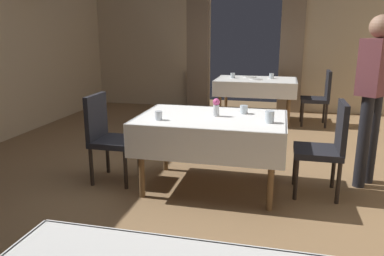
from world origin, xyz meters
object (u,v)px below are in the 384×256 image
Objects in this scene: person_waiter_by_doorway at (374,88)px; chair_mid_left at (107,134)px; dining_table_mid at (212,126)px; chair_far_right at (320,95)px; glass_far_a at (272,76)px; plate_far_b at (250,77)px; glass_mid_d at (270,117)px; glass_far_d at (233,75)px; dining_table_far at (256,84)px; glass_mid_b at (244,110)px; chair_mid_right at (327,144)px; flower_vase_mid at (216,107)px; plate_far_c at (256,79)px; glass_mid_c at (159,116)px.

chair_mid_left is at bearing -169.30° from person_waiter_by_doorway.
chair_far_right reaches higher than dining_table_mid.
plate_far_b is (-0.39, 0.12, -0.04)m from glass_far_a.
glass_mid_d is at bearing -13.46° from dining_table_mid.
glass_far_a and glass_far_d have the same top height.
dining_table_far is 3.42m from chair_mid_left.
person_waiter_by_doorway is at bearing -63.30° from dining_table_far.
chair_mid_left is 1.00× the size of chair_far_right.
plate_far_b is at bearing 88.60° from dining_table_mid.
chair_far_right is at bearing -13.17° from glass_far_a.
dining_table_far is 16.08× the size of glass_mid_b.
person_waiter_by_doorway reaches higher than chair_mid_right.
glass_mid_b is (0.25, 0.18, -0.05)m from flower_vase_mid.
chair_far_right reaches higher than flower_vase_mid.
chair_far_right is 1.09m from plate_far_c.
chair_mid_right is at bearing -72.51° from plate_far_b.
chair_mid_left is 8.58× the size of glass_mid_d.
chair_mid_right is 2.96m from chair_far_right.
glass_mid_d is 1.17m from person_waiter_by_doorway.
chair_mid_left is 3.33m from glass_far_d.
dining_table_mid is 3.31m from chair_far_right.
glass_far_a is at bearing 81.70° from dining_table_mid.
flower_vase_mid is at bearing -85.56° from glass_far_d.
glass_mid_b is 2.83m from plate_far_c.
person_waiter_by_doorway is at bearing -57.00° from glass_far_d.
flower_vase_mid is (-1.07, -0.06, 0.33)m from chair_mid_right.
glass_far_d is 0.05× the size of person_waiter_by_doorway.
dining_table_far is 12.78× the size of glass_mid_d.
glass_mid_c is at bearing -167.32° from chair_mid_right.
plate_far_b is at bearing 93.84° from glass_mid_b.
dining_table_mid is at bearing -146.31° from flower_vase_mid.
dining_table_mid is at bearing 29.66° from glass_mid_c.
dining_table_far is 0.29m from plate_far_b.
glass_mid_d reaches higher than glass_far_a.
glass_mid_c is at bearing -101.73° from plate_far_c.
chair_mid_left is at bearing -169.84° from glass_mid_b.
person_waiter_by_doorway is (2.65, 0.50, 0.51)m from chair_mid_left.
glass_mid_b is at bearing 128.35° from glass_mid_d.
chair_mid_right reaches higher than glass_mid_b.
dining_table_far is at bearing 176.64° from chair_far_right.
chair_mid_left is 3.37m from plate_far_c.
glass_far_a reaches higher than glass_mid_b.
chair_mid_right is 4.69× the size of plate_far_c.
chair_mid_left is 4.69× the size of plate_far_c.
chair_mid_left is 1.45m from glass_mid_b.
chair_mid_right is at bearing -73.27° from plate_far_c.
glass_mid_c is at bearing -117.92° from chair_far_right.
glass_far_d is at bearing 175.96° from chair_far_right.
flower_vase_mid is at bearing -164.07° from person_waiter_by_doorway.
plate_far_c is 2.18× the size of glass_far_d.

